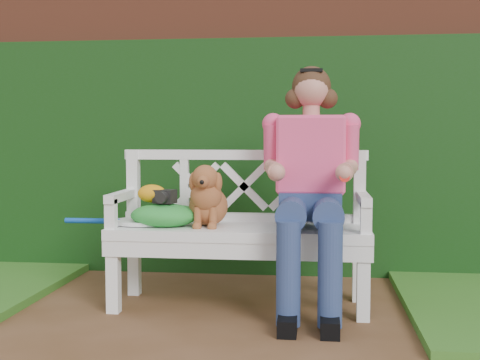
# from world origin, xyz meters

# --- Properties ---
(ground) EXTENTS (60.00, 60.00, 0.00)m
(ground) POSITION_xyz_m (0.00, 0.00, 0.00)
(ground) COLOR #51321A
(brick_wall) EXTENTS (10.00, 0.30, 2.20)m
(brick_wall) POSITION_xyz_m (0.00, 1.90, 1.10)
(brick_wall) COLOR brown
(brick_wall) RESTS_ON ground
(ivy_hedge) EXTENTS (10.00, 0.18, 1.70)m
(ivy_hedge) POSITION_xyz_m (0.00, 1.68, 0.85)
(ivy_hedge) COLOR #10350C
(ivy_hedge) RESTS_ON ground
(garden_bench) EXTENTS (1.60, 0.66, 0.48)m
(garden_bench) POSITION_xyz_m (0.14, 0.72, 0.24)
(garden_bench) COLOR white
(garden_bench) RESTS_ON ground
(seated_woman) EXTENTS (0.75, 0.90, 1.38)m
(seated_woman) POSITION_xyz_m (0.55, 0.70, 0.69)
(seated_woman) COLOR #EC4F64
(seated_woman) RESTS_ON ground
(dog) EXTENTS (0.33, 0.39, 0.37)m
(dog) POSITION_xyz_m (-0.04, 0.69, 0.66)
(dog) COLOR brown
(dog) RESTS_ON garden_bench
(tennis_racket) EXTENTS (0.70, 0.30, 0.03)m
(tennis_racket) POSITION_xyz_m (-0.47, 0.71, 0.50)
(tennis_racket) COLOR white
(tennis_racket) RESTS_ON garden_bench
(green_bag) EXTENTS (0.44, 0.37, 0.13)m
(green_bag) POSITION_xyz_m (-0.30, 0.67, 0.55)
(green_bag) COLOR #146D1B
(green_bag) RESTS_ON garden_bench
(camera_item) EXTENTS (0.14, 0.11, 0.08)m
(camera_item) POSITION_xyz_m (-0.29, 0.67, 0.65)
(camera_item) COLOR black
(camera_item) RESTS_ON green_bag
(baseball_glove) EXTENTS (0.18, 0.13, 0.11)m
(baseball_glove) POSITION_xyz_m (-0.37, 0.69, 0.67)
(baseball_glove) COLOR orange
(baseball_glove) RESTS_ON green_bag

